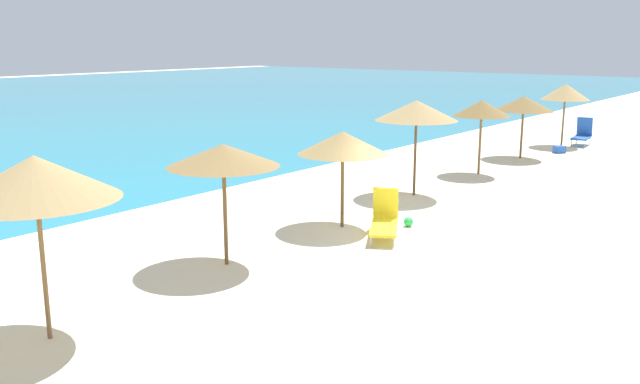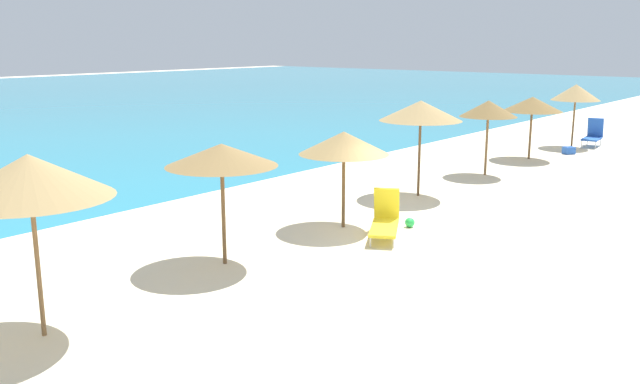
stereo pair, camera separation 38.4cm
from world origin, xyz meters
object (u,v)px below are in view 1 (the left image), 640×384
(beach_umbrella_3, at_px, (223,156))
(lounge_chair_1, at_px, (582,134))
(lounge_chair_0, at_px, (384,220))
(cooler_box, at_px, (559,149))
(beach_umbrella_6, at_px, (482,108))
(beach_umbrella_4, at_px, (343,143))
(beach_ball, at_px, (408,222))
(beach_umbrella_2, at_px, (35,178))
(beach_umbrella_5, at_px, (416,111))
(beach_umbrella_7, at_px, (524,104))
(beach_umbrella_8, at_px, (565,92))

(beach_umbrella_3, distance_m, lounge_chair_1, 21.79)
(lounge_chair_0, relative_size, cooler_box, 4.14)
(beach_umbrella_3, distance_m, lounge_chair_0, 4.56)
(beach_umbrella_6, bearing_deg, lounge_chair_1, -4.60)
(lounge_chair_0, bearing_deg, beach_umbrella_4, -31.67)
(beach_ball, bearing_deg, beach_umbrella_6, 11.99)
(lounge_chair_1, bearing_deg, beach_umbrella_2, 82.86)
(beach_umbrella_3, distance_m, cooler_box, 19.02)
(beach_umbrella_5, relative_size, beach_umbrella_6, 1.11)
(beach_umbrella_3, distance_m, beach_umbrella_4, 3.90)
(beach_umbrella_3, relative_size, beach_umbrella_6, 0.98)
(beach_umbrella_2, distance_m, beach_ball, 9.66)
(beach_umbrella_5, distance_m, beach_umbrella_6, 4.34)
(beach_umbrella_7, bearing_deg, lounge_chair_0, -172.45)
(beach_umbrella_2, bearing_deg, beach_umbrella_3, 5.43)
(beach_umbrella_3, distance_m, beach_umbrella_7, 16.68)
(lounge_chair_0, xyz_separation_m, beach_ball, (1.08, -0.03, -0.28))
(beach_ball, bearing_deg, beach_umbrella_7, 8.41)
(beach_umbrella_3, bearing_deg, beach_umbrella_4, -2.86)
(beach_umbrella_4, distance_m, beach_umbrella_7, 12.79)
(lounge_chair_0, bearing_deg, lounge_chair_1, -117.42)
(lounge_chair_1, bearing_deg, beach_umbrella_8, 46.18)
(beach_umbrella_3, relative_size, beach_umbrella_4, 1.05)
(beach_umbrella_6, bearing_deg, beach_umbrella_4, -178.15)
(beach_umbrella_5, height_order, lounge_chair_1, beach_umbrella_5)
(beach_umbrella_7, height_order, beach_ball, beach_umbrella_7)
(beach_umbrella_8, relative_size, lounge_chair_0, 1.54)
(beach_umbrella_7, relative_size, beach_ball, 9.96)
(beach_umbrella_4, bearing_deg, lounge_chair_0, -91.57)
(beach_umbrella_5, height_order, beach_ball, beach_umbrella_5)
(beach_umbrella_2, distance_m, beach_umbrella_3, 4.35)
(beach_umbrella_4, bearing_deg, beach_umbrella_7, 1.81)
(beach_umbrella_2, height_order, cooler_box, beach_umbrella_2)
(beach_umbrella_2, bearing_deg, beach_umbrella_4, 1.51)
(beach_umbrella_3, bearing_deg, beach_ball, -17.12)
(beach_umbrella_6, relative_size, lounge_chair_1, 1.76)
(beach_umbrella_2, relative_size, beach_umbrella_3, 1.15)
(beach_umbrella_4, xyz_separation_m, beach_umbrella_5, (4.28, 0.39, 0.44))
(beach_ball, bearing_deg, lounge_chair_0, 178.21)
(beach_umbrella_3, distance_m, beach_umbrella_6, 12.50)
(beach_umbrella_2, relative_size, beach_umbrella_8, 1.07)
(beach_umbrella_2, relative_size, beach_umbrella_7, 1.19)
(beach_umbrella_8, xyz_separation_m, lounge_chair_0, (-17.01, -1.46, -2.01))
(beach_umbrella_4, relative_size, beach_umbrella_7, 0.99)
(beach_umbrella_2, xyz_separation_m, lounge_chair_1, (26.02, -0.25, -2.10))
(beach_umbrella_5, xyz_separation_m, beach_ball, (-3.24, -1.72, -2.47))
(beach_umbrella_3, xyz_separation_m, beach_umbrella_5, (8.18, 0.20, 0.26))
(beach_umbrella_3, relative_size, lounge_chair_1, 1.73)
(beach_umbrella_5, bearing_deg, beach_umbrella_8, -1.00)
(beach_umbrella_8, bearing_deg, beach_umbrella_7, 176.80)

